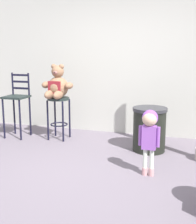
% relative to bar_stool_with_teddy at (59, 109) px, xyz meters
% --- Properties ---
extents(ground_plane, '(24.00, 24.00, 0.00)m').
position_rel_bar_stool_with_teddy_xyz_m(ground_plane, '(0.97, -1.42, -0.54)').
color(ground_plane, slate).
extents(building_wall, '(7.56, 0.30, 3.54)m').
position_rel_bar_stool_with_teddy_xyz_m(building_wall, '(0.97, 0.87, 1.24)').
color(building_wall, beige).
rests_on(building_wall, ground_plane).
extents(bar_stool_with_teddy, '(0.39, 0.39, 0.75)m').
position_rel_bar_stool_with_teddy_xyz_m(bar_stool_with_teddy, '(0.00, 0.00, 0.00)').
color(bar_stool_with_teddy, '#1F2927').
rests_on(bar_stool_with_teddy, ground_plane).
extents(teddy_bear, '(0.57, 0.51, 0.59)m').
position_rel_bar_stool_with_teddy_xyz_m(teddy_bear, '(0.00, -0.03, 0.43)').
color(teddy_bear, '#8D664B').
rests_on(teddy_bear, bar_stool_with_teddy).
extents(child_walking, '(0.27, 0.21, 0.85)m').
position_rel_bar_stool_with_teddy_xyz_m(child_walking, '(1.79, -1.15, 0.08)').
color(child_walking, '#CF9496').
rests_on(child_walking, ground_plane).
extents(trash_bin, '(0.54, 0.54, 0.69)m').
position_rel_bar_stool_with_teddy_xyz_m(trash_bin, '(1.64, -0.17, -0.19)').
color(trash_bin, black).
rests_on(trash_bin, ground_plane).
extents(bar_chair_empty, '(0.40, 0.40, 1.16)m').
position_rel_bar_stool_with_teddy_xyz_m(bar_chair_empty, '(-0.78, -0.10, 0.14)').
color(bar_chair_empty, '#1F2927').
rests_on(bar_chair_empty, ground_plane).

